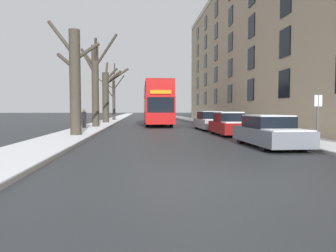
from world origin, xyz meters
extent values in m
plane|color=#303335|center=(0.00, 0.00, 0.00)|extent=(320.00, 320.00, 0.00)
cube|color=gray|center=(-5.99, 53.00, 0.07)|extent=(2.62, 130.00, 0.13)
cube|color=white|center=(-5.99, 53.00, 0.15)|extent=(2.59, 130.00, 0.03)
cube|color=gray|center=(5.99, 53.00, 0.07)|extent=(2.62, 130.00, 0.13)
cube|color=white|center=(5.99, 53.00, 0.15)|extent=(2.59, 130.00, 0.03)
cube|color=tan|center=(11.80, 23.54, 8.14)|extent=(9.00, 46.13, 16.27)
cube|color=black|center=(7.27, 11.94, 3.25)|extent=(0.08, 1.40, 1.80)
cube|color=black|center=(7.27, 17.74, 3.25)|extent=(0.08, 1.40, 1.80)
cube|color=black|center=(7.27, 23.54, 3.25)|extent=(0.08, 1.40, 1.80)
cube|color=black|center=(7.27, 29.34, 3.25)|extent=(0.08, 1.40, 1.80)
cube|color=black|center=(7.27, 35.14, 3.25)|extent=(0.08, 1.40, 1.80)
cube|color=black|center=(7.27, 40.94, 3.25)|extent=(0.08, 1.40, 1.80)
cube|color=black|center=(7.27, 11.94, 5.86)|extent=(0.08, 1.40, 1.80)
cube|color=black|center=(7.27, 17.74, 5.86)|extent=(0.08, 1.40, 1.80)
cube|color=black|center=(7.27, 23.54, 5.86)|extent=(0.08, 1.40, 1.80)
cube|color=black|center=(7.27, 29.34, 5.86)|extent=(0.08, 1.40, 1.80)
cube|color=black|center=(7.27, 35.14, 5.86)|extent=(0.08, 1.40, 1.80)
cube|color=black|center=(7.27, 40.94, 5.86)|extent=(0.08, 1.40, 1.80)
cube|color=black|center=(7.27, 11.94, 8.46)|extent=(0.08, 1.40, 1.80)
cube|color=black|center=(7.27, 17.74, 8.46)|extent=(0.08, 1.40, 1.80)
cube|color=black|center=(7.27, 23.54, 8.46)|extent=(0.08, 1.40, 1.80)
cube|color=black|center=(7.27, 29.34, 8.46)|extent=(0.08, 1.40, 1.80)
cube|color=black|center=(7.27, 35.14, 8.46)|extent=(0.08, 1.40, 1.80)
cube|color=black|center=(7.27, 40.94, 8.46)|extent=(0.08, 1.40, 1.80)
cube|color=black|center=(7.27, 23.54, 11.07)|extent=(0.08, 1.40, 1.80)
cube|color=black|center=(7.27, 29.34, 11.07)|extent=(0.08, 1.40, 1.80)
cube|color=black|center=(7.27, 35.14, 11.07)|extent=(0.08, 1.40, 1.80)
cube|color=black|center=(7.27, 40.94, 11.07)|extent=(0.08, 1.40, 1.80)
cube|color=black|center=(7.27, 29.34, 13.67)|extent=(0.08, 1.40, 1.80)
cube|color=black|center=(7.27, 35.14, 13.67)|extent=(0.08, 1.40, 1.80)
cube|color=black|center=(7.27, 40.94, 13.67)|extent=(0.08, 1.40, 1.80)
cylinder|color=#423A30|center=(-5.62, 11.13, 3.07)|extent=(0.62, 0.62, 6.15)
cylinder|color=#423A30|center=(-6.56, 12.01, 5.86)|extent=(2.14, 2.02, 2.51)
cylinder|color=#423A30|center=(-6.23, 11.74, 4.45)|extent=(1.45, 1.44, 1.20)
cylinder|color=#423A30|center=(-5.01, 11.54, 5.01)|extent=(1.46, 1.07, 1.28)
cylinder|color=#423A30|center=(-5.73, 19.75, 3.54)|extent=(0.59, 0.59, 7.07)
cylinder|color=#423A30|center=(-6.24, 19.54, 5.62)|extent=(1.27, 0.67, 2.10)
cylinder|color=#423A30|center=(-4.77, 19.28, 6.53)|extent=(2.16, 1.19, 2.76)
cylinder|color=#423A30|center=(-5.61, 19.18, 6.45)|extent=(0.49, 1.34, 2.09)
cylinder|color=#423A30|center=(-6.32, 19.91, 6.03)|extent=(1.38, 0.58, 1.72)
cylinder|color=#423A30|center=(-5.81, 28.24, 2.92)|extent=(0.74, 0.74, 5.84)
cylinder|color=#423A30|center=(-5.82, 29.41, 6.09)|extent=(0.29, 2.53, 2.53)
cylinder|color=#423A30|center=(-4.94, 28.12, 5.31)|extent=(1.95, 0.52, 1.61)
cylinder|color=#423A30|center=(-5.14, 28.03, 5.60)|extent=(1.59, 0.70, 1.49)
cylinder|color=#423A30|center=(-4.56, 28.84, 5.49)|extent=(2.76, 1.51, 2.14)
cylinder|color=#423A30|center=(-5.63, 36.97, 2.85)|extent=(0.42, 0.42, 5.71)
cylinder|color=#423A30|center=(-4.86, 36.26, 5.41)|extent=(1.72, 1.59, 1.99)
cylinder|color=#423A30|center=(-7.06, 37.20, 5.53)|extent=(2.96, 0.61, 1.96)
cylinder|color=#423A30|center=(-5.61, 36.35, 4.58)|extent=(0.19, 1.36, 2.29)
cylinder|color=#423A30|center=(-5.50, 36.25, 6.46)|extent=(0.43, 1.59, 3.12)
cylinder|color=#423A30|center=(-6.23, 36.39, 4.15)|extent=(1.39, 1.34, 1.99)
cube|color=red|center=(-0.15, 24.28, 1.56)|extent=(2.57, 10.65, 2.43)
cube|color=red|center=(-0.15, 24.28, 3.48)|extent=(2.51, 10.44, 1.41)
cube|color=#B31212|center=(-0.15, 24.28, 4.24)|extent=(2.51, 10.44, 0.12)
cube|color=black|center=(-0.15, 24.28, 2.02)|extent=(2.60, 9.38, 1.26)
cube|color=black|center=(-0.15, 24.28, 3.55)|extent=(2.60, 9.38, 1.07)
cube|color=black|center=(-0.15, 18.97, 2.02)|extent=(2.31, 0.06, 1.33)
cube|color=orange|center=(-0.15, 18.96, 3.12)|extent=(1.80, 0.05, 0.32)
cylinder|color=black|center=(-1.27, 21.08, 0.54)|extent=(0.30, 1.08, 1.08)
cylinder|color=black|center=(0.96, 21.08, 0.54)|extent=(0.30, 1.08, 1.08)
cylinder|color=black|center=(-1.27, 27.26, 0.54)|extent=(0.30, 1.08, 1.08)
cylinder|color=black|center=(0.96, 27.26, 0.54)|extent=(0.30, 1.08, 1.08)
cube|color=slate|center=(3.62, 5.86, 0.49)|extent=(1.81, 4.50, 0.64)
cube|color=black|center=(3.62, 6.04, 1.06)|extent=(1.55, 2.25, 0.51)
cube|color=white|center=(3.62, 6.04, 1.34)|extent=(1.52, 2.14, 0.05)
cube|color=white|center=(3.62, 4.27, 0.83)|extent=(1.62, 1.17, 0.04)
cylinder|color=black|center=(2.82, 4.51, 0.33)|extent=(0.20, 0.66, 0.66)
cylinder|color=black|center=(4.41, 4.51, 0.33)|extent=(0.20, 0.66, 0.66)
cylinder|color=black|center=(2.82, 7.21, 0.33)|extent=(0.20, 0.66, 0.66)
cylinder|color=black|center=(4.41, 7.21, 0.33)|extent=(0.20, 0.66, 0.66)
cube|color=maroon|center=(3.62, 11.68, 0.50)|extent=(1.70, 3.96, 0.67)
cube|color=black|center=(3.62, 11.84, 1.12)|extent=(1.46, 1.98, 0.56)
cube|color=white|center=(3.62, 11.84, 1.44)|extent=(1.43, 1.88, 0.07)
cube|color=white|center=(3.62, 10.27, 0.87)|extent=(1.53, 1.03, 0.06)
cylinder|color=black|center=(2.88, 10.49, 0.31)|extent=(0.20, 0.62, 0.62)
cylinder|color=black|center=(4.36, 10.49, 0.31)|extent=(0.20, 0.62, 0.62)
cylinder|color=black|center=(2.88, 12.87, 0.31)|extent=(0.20, 0.62, 0.62)
cylinder|color=black|center=(4.36, 12.87, 0.31)|extent=(0.20, 0.62, 0.62)
cube|color=#9EA3AD|center=(3.62, 16.79, 0.52)|extent=(1.83, 4.58, 0.69)
cube|color=black|center=(3.62, 16.97, 1.15)|extent=(1.57, 2.29, 0.58)
cube|color=white|center=(3.62, 16.97, 1.47)|extent=(1.54, 2.17, 0.05)
cube|color=white|center=(3.62, 15.16, 0.88)|extent=(1.65, 1.19, 0.04)
cylinder|color=black|center=(2.81, 15.42, 0.32)|extent=(0.20, 0.64, 0.64)
cylinder|color=black|center=(4.42, 15.42, 0.32)|extent=(0.20, 0.64, 0.64)
cylinder|color=black|center=(2.81, 18.16, 0.32)|extent=(0.20, 0.64, 0.64)
cylinder|color=black|center=(4.42, 18.16, 0.32)|extent=(0.20, 0.64, 0.64)
cylinder|color=#4C4742|center=(-6.33, 18.04, 0.38)|extent=(0.17, 0.17, 0.77)
cylinder|color=#4C4742|center=(-6.49, 18.04, 0.38)|extent=(0.17, 0.17, 0.77)
cylinder|color=#47474C|center=(-6.41, 18.04, 1.11)|extent=(0.36, 0.36, 0.67)
sphere|color=beige|center=(-6.41, 18.04, 1.55)|extent=(0.21, 0.21, 0.21)
cylinder|color=#4C4F54|center=(4.98, 4.56, 1.10)|extent=(0.07, 0.07, 2.20)
cube|color=silver|center=(4.98, 4.54, 1.95)|extent=(0.32, 0.02, 0.44)
camera|label=1|loc=(-1.94, -6.53, 1.60)|focal=32.00mm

